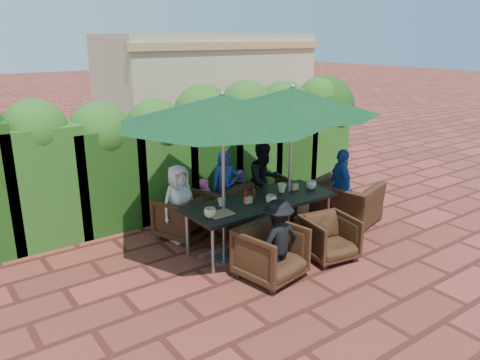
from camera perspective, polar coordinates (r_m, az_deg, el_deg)
ground at (r=7.31m, az=2.13°, el=-8.41°), size 80.00×80.00×0.00m
dining_table at (r=7.19m, az=2.58°, el=-3.02°), size 2.42×0.90×0.75m
umbrella_left at (r=6.32m, az=-2.14°, el=8.60°), size 2.89×2.89×2.46m
umbrella_right at (r=7.27m, az=6.39°, el=9.62°), size 2.66×2.66×2.46m
chair_far_left at (r=7.64m, az=-6.94°, el=-4.20°), size 0.98×0.95×0.78m
chair_far_mid at (r=7.97m, az=-2.45°, el=-2.85°), size 1.05×1.02×0.86m
chair_far_right at (r=8.43m, az=3.56°, el=-1.96°), size 0.88×0.84×0.79m
chair_near_left at (r=6.35m, az=3.79°, el=-8.57°), size 0.90×0.86×0.81m
chair_near_right at (r=7.02m, az=10.88°, el=-6.69°), size 0.79×0.75×0.71m
chair_end_right at (r=8.42m, az=12.74°, el=-1.81°), size 0.99×1.25×0.96m
adult_far_left at (r=7.46m, az=-7.45°, el=-2.82°), size 0.64×0.41×1.24m
adult_far_mid at (r=8.02m, az=-1.81°, el=-1.02°), size 0.58×0.54×1.30m
adult_far_right at (r=8.29m, az=2.95°, el=-0.10°), size 0.67×0.41×1.40m
adult_near_left at (r=6.29m, az=4.65°, el=-7.25°), size 0.73×0.34×1.13m
adult_end_right at (r=8.34m, az=12.22°, el=-0.69°), size 0.67×0.85×1.30m
child_left at (r=7.80m, az=-4.18°, el=-3.09°), size 0.40×0.36×0.92m
child_right at (r=8.36m, az=0.18°, el=-1.75°), size 0.38×0.35×0.88m
pedestrian_a at (r=11.32m, az=-3.71°, el=5.40°), size 1.65×1.30×1.70m
pedestrian_b at (r=11.98m, az=-0.09°, el=5.81°), size 0.76×0.47×1.58m
pedestrian_c at (r=12.27m, az=3.16°, el=6.48°), size 1.23×1.05×1.76m
cup_a at (r=6.49m, az=-3.68°, el=-4.01°), size 0.17×0.17×0.13m
cup_b at (r=6.91m, az=-2.26°, el=-2.71°), size 0.12×0.12×0.12m
cup_c at (r=7.01m, az=3.81°, el=-2.37°), size 0.16×0.16×0.13m
cup_d at (r=7.54m, az=5.12°, el=-0.95°), size 0.15×0.15×0.14m
cup_e at (r=7.75m, az=8.67°, el=-0.58°), size 0.17×0.17×0.13m
ketchup_bottle at (r=7.09m, az=0.70°, el=-1.93°), size 0.04×0.04×0.17m
sauce_bottle at (r=7.17m, az=1.72°, el=-1.72°), size 0.04×0.04×0.17m
serving_tray at (r=6.61m, az=-2.42°, el=-4.11°), size 0.35×0.25×0.02m
number_block_left at (r=7.02m, az=1.01°, el=-2.45°), size 0.12×0.06×0.10m
number_block_right at (r=7.68m, az=6.70°, el=-0.81°), size 0.12×0.06×0.10m
hedge_wall at (r=8.64m, az=-8.42°, el=4.69°), size 9.10×1.60×2.50m
building at (r=14.42m, az=-4.12°, el=10.99°), size 6.20×3.08×3.20m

